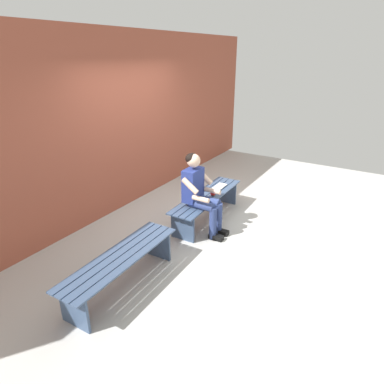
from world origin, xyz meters
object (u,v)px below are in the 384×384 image
(bench_near, at_px, (207,201))
(bench_far, at_px, (121,263))
(book_open, at_px, (218,188))
(person_seated, at_px, (200,191))
(apple, at_px, (213,193))

(bench_near, bearing_deg, bench_far, 0.00)
(bench_near, bearing_deg, book_open, 176.94)
(bench_far, bearing_deg, person_seated, 176.52)
(bench_near, relative_size, person_seated, 1.44)
(bench_far, xyz_separation_m, book_open, (-2.39, 0.02, 0.11))
(bench_far, height_order, apple, apple)
(bench_far, distance_m, person_seated, 1.67)
(bench_far, distance_m, apple, 2.08)
(bench_near, height_order, book_open, book_open)
(bench_far, height_order, person_seated, person_seated)
(person_seated, height_order, apple, person_seated)
(apple, bearing_deg, book_open, -167.89)
(bench_far, height_order, book_open, book_open)
(person_seated, bearing_deg, book_open, -174.06)
(bench_near, distance_m, person_seated, 0.54)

